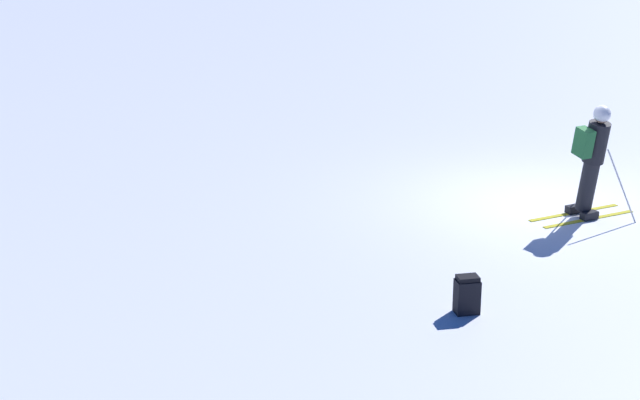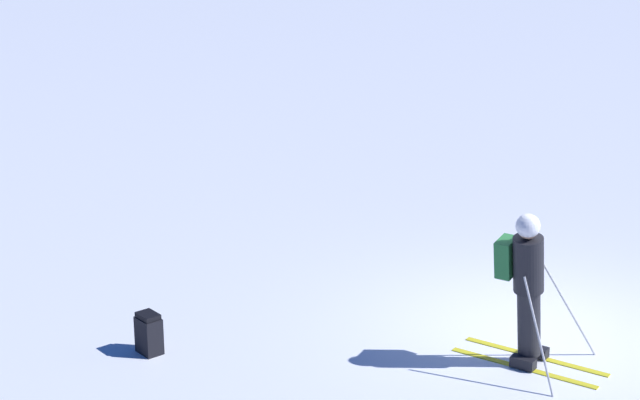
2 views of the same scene
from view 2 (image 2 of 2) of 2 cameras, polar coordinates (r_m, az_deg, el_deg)
ground_plane at (r=13.49m, az=11.71°, el=-6.95°), size 300.00×300.00×0.00m
skier at (r=12.14m, az=10.95°, el=-4.25°), size 1.25×1.83×1.90m
spare_backpack at (r=12.76m, az=-9.11°, el=-7.05°), size 0.34×0.37×0.50m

